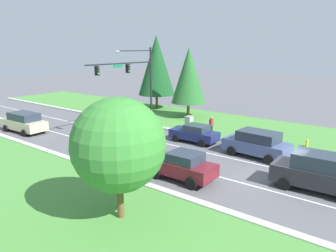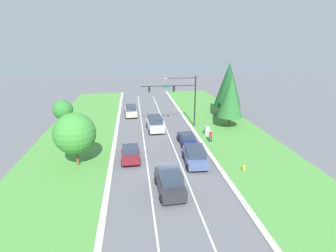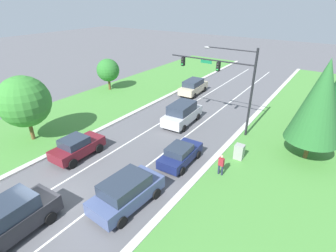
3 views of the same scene
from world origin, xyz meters
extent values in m
plane|color=#5B5B60|center=(0.00, 0.00, 0.00)|extent=(160.00, 160.00, 0.00)
cube|color=beige|center=(5.65, 0.00, 0.07)|extent=(0.50, 90.00, 0.15)
cube|color=beige|center=(-5.65, 0.00, 0.07)|extent=(0.50, 90.00, 0.15)
cube|color=#4C8E3D|center=(10.90, 0.00, 0.04)|extent=(10.00, 90.00, 0.08)
cube|color=#4C8E3D|center=(-10.90, 0.00, 0.04)|extent=(10.00, 90.00, 0.08)
cube|color=white|center=(-1.80, 0.00, 0.00)|extent=(0.14, 81.00, 0.01)
cube|color=white|center=(1.80, 0.00, 0.00)|extent=(0.14, 81.00, 0.01)
cylinder|color=black|center=(6.29, 15.78, 3.94)|extent=(0.20, 0.20, 7.88)
cylinder|color=black|center=(2.23, 15.78, 6.46)|extent=(8.12, 0.12, 0.12)
cube|color=#147042|center=(1.82, 15.78, 6.24)|extent=(1.10, 0.04, 0.28)
cylinder|color=black|center=(4.05, 15.78, 7.56)|extent=(4.46, 0.09, 0.09)
ellipsoid|color=gray|center=(1.82, 15.78, 7.51)|extent=(0.56, 0.28, 0.20)
cube|color=black|center=(3.04, 15.78, 5.96)|extent=(0.28, 0.32, 0.80)
sphere|color=#2D2D2D|center=(3.04, 15.61, 6.19)|extent=(0.16, 0.16, 0.16)
sphere|color=#2D2D2D|center=(3.04, 15.61, 5.96)|extent=(0.16, 0.16, 0.16)
sphere|color=#23D647|center=(3.04, 15.61, 5.73)|extent=(0.16, 0.16, 0.16)
cube|color=black|center=(-0.61, 15.78, 5.96)|extent=(0.28, 0.32, 0.80)
sphere|color=#2D2D2D|center=(-0.61, 15.61, 6.19)|extent=(0.16, 0.16, 0.16)
sphere|color=#2D2D2D|center=(-0.61, 15.61, 5.96)|extent=(0.16, 0.16, 0.16)
sphere|color=#23D647|center=(-0.61, 15.61, 5.73)|extent=(0.16, 0.16, 0.16)
cube|color=#475684|center=(3.36, 2.99, 0.78)|extent=(2.37, 4.88, 0.85)
cube|color=#283342|center=(3.36, 2.87, 1.57)|extent=(2.05, 2.96, 0.73)
cylinder|color=black|center=(4.47, 4.40, 0.35)|extent=(0.28, 0.72, 0.71)
cylinder|color=black|center=(2.43, 4.53, 0.35)|extent=(0.28, 0.72, 0.71)
cylinder|color=black|center=(4.30, 1.46, 0.35)|extent=(0.28, 0.72, 0.71)
cylinder|color=black|center=(2.25, 1.58, 0.35)|extent=(0.28, 0.72, 0.71)
cube|color=silver|center=(0.05, 14.77, 0.81)|extent=(2.36, 5.14, 0.95)
cube|color=#283342|center=(0.06, 14.65, 1.72)|extent=(2.04, 3.12, 0.87)
cylinder|color=black|center=(0.98, 16.39, 0.33)|extent=(0.28, 0.68, 0.67)
cylinder|color=black|center=(-1.06, 16.27, 0.33)|extent=(0.28, 0.68, 0.67)
cylinder|color=black|center=(1.16, 13.28, 0.33)|extent=(0.28, 0.68, 0.67)
cylinder|color=black|center=(-0.88, 13.16, 0.33)|extent=(0.28, 0.68, 0.67)
cube|color=beige|center=(-3.49, 23.36, 0.75)|extent=(2.19, 5.06, 0.85)
cube|color=#283342|center=(-3.48, 23.24, 1.53)|extent=(1.89, 3.06, 0.70)
cylinder|color=black|center=(-2.61, 24.94, 0.33)|extent=(0.27, 0.67, 0.65)
cylinder|color=black|center=(-4.51, 24.85, 0.33)|extent=(0.27, 0.67, 0.65)
cylinder|color=black|center=(-2.46, 21.87, 0.33)|extent=(0.27, 0.67, 0.65)
cylinder|color=black|center=(-4.36, 21.77, 0.33)|extent=(0.27, 0.67, 0.65)
cube|color=navy|center=(3.64, 8.69, 0.66)|extent=(1.88, 4.20, 0.70)
cube|color=#283342|center=(3.65, 8.44, 1.27)|extent=(1.63, 1.92, 0.53)
cylinder|color=black|center=(4.45, 10.00, 0.31)|extent=(0.26, 0.63, 0.63)
cylinder|color=black|center=(2.75, 9.94, 0.31)|extent=(0.26, 0.63, 0.63)
cylinder|color=black|center=(4.54, 7.43, 0.31)|extent=(0.26, 0.63, 0.63)
cylinder|color=black|center=(2.83, 7.37, 0.31)|extent=(0.26, 0.63, 0.63)
cube|color=#28282D|center=(-0.14, -2.13, 0.85)|extent=(2.26, 4.96, 0.98)
cube|color=#283342|center=(-0.13, -2.25, 1.75)|extent=(1.97, 3.01, 0.83)
cylinder|color=black|center=(0.78, -0.58, 0.36)|extent=(0.27, 0.73, 0.72)
cylinder|color=black|center=(-1.20, -0.67, 0.36)|extent=(0.27, 0.73, 0.72)
cylinder|color=black|center=(0.93, -3.59, 0.36)|extent=(0.27, 0.73, 0.72)
cylinder|color=black|center=(-1.06, -3.69, 0.36)|extent=(0.27, 0.73, 0.72)
cube|color=maroon|center=(-3.55, 4.84, 0.77)|extent=(1.95, 4.27, 0.78)
cube|color=#283342|center=(-3.55, 4.59, 1.46)|extent=(1.72, 1.94, 0.59)
cylinder|color=black|center=(-2.66, 6.17, 0.38)|extent=(0.25, 0.76, 0.76)
cylinder|color=black|center=(-4.50, 6.14, 0.38)|extent=(0.25, 0.76, 0.76)
cylinder|color=black|center=(-2.61, 3.55, 0.38)|extent=(0.25, 0.76, 0.76)
cylinder|color=black|center=(-4.45, 3.51, 0.38)|extent=(0.25, 0.76, 0.76)
cube|color=#9E9E99|center=(7.18, 11.63, 0.65)|extent=(0.70, 0.60, 1.30)
cylinder|color=#232842|center=(6.72, 8.93, 0.42)|extent=(0.14, 0.14, 0.84)
cylinder|color=#232842|center=(6.98, 8.90, 0.42)|extent=(0.14, 0.14, 0.84)
cube|color=maroon|center=(6.85, 8.92, 1.14)|extent=(0.40, 0.25, 0.60)
sphere|color=tan|center=(6.85, 8.92, 1.58)|extent=(0.22, 0.22, 0.22)
cylinder|color=gold|center=(7.96, 0.65, 0.28)|extent=(0.20, 0.20, 0.55)
sphere|color=gold|center=(7.96, 0.65, 0.61)|extent=(0.18, 0.18, 0.18)
cylinder|color=gold|center=(7.84, 0.65, 0.30)|extent=(0.10, 0.09, 0.09)
cylinder|color=gold|center=(8.08, 0.65, 0.30)|extent=(0.10, 0.09, 0.09)
cylinder|color=brown|center=(13.37, 20.98, 0.95)|extent=(0.32, 0.32, 1.91)
cone|color=#194C23|center=(13.37, 20.98, 5.64)|extent=(4.67, 4.67, 7.47)
cylinder|color=brown|center=(-13.70, 18.20, 0.82)|extent=(0.32, 0.32, 1.63)
sphere|color=#2D752D|center=(-13.70, 18.20, 2.75)|extent=(2.99, 2.99, 2.99)
cylinder|color=brown|center=(11.49, 14.72, 0.87)|extent=(0.32, 0.32, 1.74)
cone|color=#28662D|center=(11.49, 14.72, 4.83)|extent=(3.87, 3.87, 6.18)
cylinder|color=brown|center=(-9.16, 4.33, 1.01)|extent=(0.32, 0.32, 2.02)
sphere|color=#388433|center=(-9.16, 4.33, 3.64)|extent=(4.34, 4.34, 4.34)
camera|label=1|loc=(-18.88, -6.10, 7.95)|focal=35.00mm
camera|label=2|loc=(-3.02, -22.23, 12.79)|focal=28.00mm
camera|label=3|loc=(12.39, -5.84, 11.50)|focal=28.00mm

